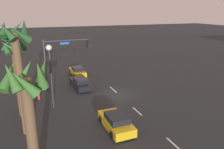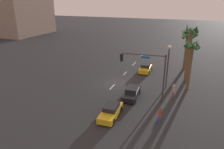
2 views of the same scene
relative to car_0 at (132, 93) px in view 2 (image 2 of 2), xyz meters
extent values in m
plane|color=#232628|center=(-3.69, -3.64, -0.62)|extent=(220.00, 220.00, 0.00)
cube|color=silver|center=(-21.69, -3.64, -0.61)|extent=(2.45, 0.14, 0.01)
cube|color=silver|center=(-14.91, -3.64, -0.61)|extent=(2.58, 0.14, 0.01)
cube|color=silver|center=(-8.67, -3.64, -0.61)|extent=(1.89, 0.14, 0.01)
cube|color=silver|center=(-2.20, -3.64, -0.61)|extent=(2.18, 0.14, 0.01)
cube|color=black|center=(0.06, 0.00, -0.12)|extent=(4.67, 1.97, 0.68)
cube|color=black|center=(-0.21, -0.01, 0.46)|extent=(2.28, 1.63, 0.49)
cylinder|color=black|center=(1.43, 0.89, -0.30)|extent=(0.65, 0.26, 0.64)
cylinder|color=black|center=(1.52, -0.72, -0.30)|extent=(0.65, 0.26, 0.64)
cylinder|color=black|center=(-1.40, 0.73, -0.30)|extent=(0.65, 0.26, 0.64)
cylinder|color=black|center=(-1.31, -0.88, -0.30)|extent=(0.65, 0.26, 0.64)
cube|color=gold|center=(-10.88, -0.46, -0.11)|extent=(4.23, 1.86, 0.70)
cube|color=black|center=(-11.13, -0.46, 0.50)|extent=(2.04, 1.61, 0.52)
cylinder|color=black|center=(-9.59, 0.41, -0.30)|extent=(0.64, 0.23, 0.64)
cylinder|color=black|center=(-9.56, -1.28, -0.30)|extent=(0.64, 0.23, 0.64)
cylinder|color=black|center=(-12.19, 0.37, -0.30)|extent=(0.64, 0.23, 0.64)
cylinder|color=black|center=(-12.16, -1.33, -0.30)|extent=(0.64, 0.23, 0.64)
cube|color=gold|center=(5.65, -0.86, -0.13)|extent=(4.50, 1.85, 0.66)
cube|color=black|center=(5.38, -0.88, 0.45)|extent=(2.19, 1.56, 0.49)
cylinder|color=black|center=(6.99, -0.02, -0.30)|extent=(0.65, 0.25, 0.64)
cylinder|color=black|center=(7.05, -1.59, -0.30)|extent=(0.65, 0.25, 0.64)
cylinder|color=black|center=(4.24, -0.14, -0.30)|extent=(0.65, 0.25, 0.64)
cylinder|color=black|center=(4.31, -1.71, -0.30)|extent=(0.65, 0.25, 0.64)
cylinder|color=#38383D|center=(0.12, 4.05, 2.54)|extent=(0.20, 0.20, 6.33)
cylinder|color=#38383D|center=(0.30, 1.36, 5.46)|extent=(0.49, 5.40, 0.12)
cube|color=black|center=(0.49, -1.33, 4.88)|extent=(0.34, 0.34, 0.95)
sphere|color=#360503|center=(0.50, -1.51, 5.18)|extent=(0.20, 0.20, 0.20)
sphere|color=#392605|center=(0.50, -1.51, 4.88)|extent=(0.20, 0.20, 0.20)
sphere|color=green|center=(0.50, -1.51, 4.58)|extent=(0.20, 0.20, 0.20)
cube|color=#1959B2|center=(0.28, 1.63, 5.14)|extent=(0.12, 1.10, 0.28)
cylinder|color=#2D2D33|center=(-4.75, 3.92, 2.32)|extent=(0.18, 0.18, 5.87)
sphere|color=#F2EACC|center=(-4.75, 3.92, 5.53)|extent=(0.56, 0.56, 0.56)
cylinder|color=#2D478C|center=(5.03, 4.46, -0.25)|extent=(0.34, 0.34, 0.75)
cylinder|color=#BF3833|center=(5.03, 4.46, 0.54)|extent=(0.45, 0.45, 0.82)
sphere|color=brown|center=(5.03, 4.46, 1.06)|extent=(0.22, 0.22, 0.22)
cylinder|color=#BF3833|center=(-2.13, 5.20, -0.24)|extent=(0.35, 0.35, 0.77)
cylinder|color=#B2A58C|center=(-2.13, 5.20, 0.56)|extent=(0.47, 0.47, 0.84)
sphere|color=#8C664C|center=(-2.13, 5.20, 1.09)|extent=(0.23, 0.23, 0.23)
cylinder|color=brown|center=(-8.83, 6.53, 3.40)|extent=(0.56, 0.56, 8.05)
cone|color=#235628|center=(-7.90, 6.65, 7.44)|extent=(0.79, 1.84, 1.67)
cone|color=#235628|center=(-8.72, 7.19, 7.69)|extent=(1.37, 0.78, 1.38)
cone|color=#235628|center=(-9.40, 6.93, 7.55)|extent=(1.23, 1.40, 1.42)
cone|color=#235628|center=(-9.55, 6.15, 7.38)|extent=(1.25, 1.69, 1.45)
cone|color=#235628|center=(-8.72, 5.84, 7.71)|extent=(1.27, 0.74, 1.49)
cylinder|color=brown|center=(-5.49, 6.91, 2.66)|extent=(0.47, 0.47, 6.55)
cone|color=#2D6633|center=(-4.69, 6.97, 6.08)|extent=(0.67, 1.62, 1.48)
cone|color=#2D6633|center=(-5.10, 7.44, 6.09)|extent=(1.35, 1.19, 1.38)
cone|color=#2D6633|center=(-5.75, 7.47, 5.86)|extent=(1.36, 1.03, 1.30)
cone|color=#2D6633|center=(-6.42, 6.98, 5.93)|extent=(0.70, 1.84, 1.60)
cone|color=#2D6633|center=(-5.73, 6.19, 6.18)|extent=(1.62, 1.02, 1.40)
cone|color=#2D6633|center=(-5.15, 6.37, 6.12)|extent=(1.39, 1.17, 1.30)
cylinder|color=brown|center=(-15.15, 6.00, 2.59)|extent=(0.56, 0.56, 6.42)
cone|color=#38702D|center=(-14.41, 6.03, 5.85)|extent=(0.60, 1.25, 1.54)
cone|color=#38702D|center=(-14.76, 6.72, 5.93)|extent=(1.65, 1.24, 1.53)
cone|color=#38702D|center=(-15.60, 6.53, 6.06)|extent=(1.25, 1.19, 1.49)
cone|color=#38702D|center=(-15.88, 6.02, 5.81)|extent=(0.59, 1.37, 1.50)
cone|color=#38702D|center=(-15.39, 5.30, 5.99)|extent=(1.24, 0.89, 1.59)
cone|color=#38702D|center=(-14.84, 5.17, 5.96)|extent=(1.55, 1.03, 1.80)
cube|color=gray|center=(-36.62, -51.74, 6.18)|extent=(20.02, 15.12, 13.61)
camera|label=1|loc=(-25.78, 5.67, 8.96)|focal=34.62mm
camera|label=2|loc=(24.97, 6.60, 12.01)|focal=33.71mm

